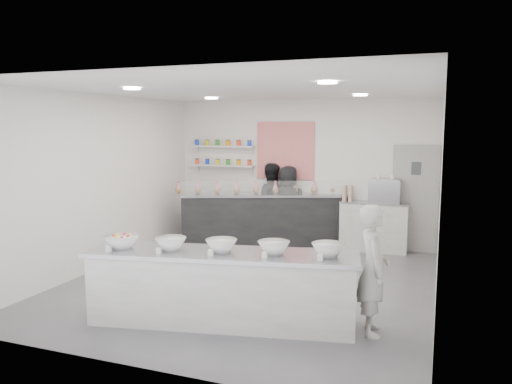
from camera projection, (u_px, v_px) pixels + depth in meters
floor at (250, 283)px, 7.87m from camera, size 6.00×6.00×0.00m
ceiling at (250, 90)px, 7.48m from camera, size 6.00×6.00×0.00m
back_wall at (301, 172)px, 10.46m from camera, size 5.50×0.00×5.50m
left_wall at (102, 182)px, 8.62m from camera, size 0.00×6.00×6.00m
right_wall at (440, 197)px, 6.72m from camera, size 0.00×6.00×6.00m
back_door at (415, 199)px, 9.70m from camera, size 0.88×0.04×2.10m
pattern_panel at (285, 150)px, 10.50m from camera, size 1.25×0.03×1.20m
jar_shelf_lower at (223, 166)px, 10.96m from camera, size 1.45×0.22×0.04m
jar_shelf_upper at (223, 146)px, 10.91m from camera, size 1.45×0.22×0.04m
preserve_jars at (223, 153)px, 10.90m from camera, size 1.45×0.10×0.56m
downlight_0 at (132, 89)px, 7.03m from camera, size 0.24×0.24×0.02m
downlight_1 at (328, 83)px, 6.07m from camera, size 0.24×0.24×0.02m
downlight_2 at (211, 98)px, 9.45m from camera, size 0.24×0.24×0.02m
downlight_3 at (360, 95)px, 8.48m from camera, size 0.24×0.24×0.02m
prep_counter at (222, 288)px, 6.20m from camera, size 3.44×1.40×0.92m
back_bar at (266, 219)px, 10.38m from camera, size 3.47×1.84×1.08m
sneeze_guard at (266, 188)px, 9.99m from camera, size 3.20×1.25×0.29m
espresso_ledge at (374, 227)px, 9.85m from camera, size 1.32×0.42×0.98m
espresso_machine at (385, 191)px, 9.69m from camera, size 0.59×0.41×0.45m
cup_stacks at (348, 193)px, 9.95m from camera, size 0.24×0.24×0.31m
prep_bowls at (221, 246)px, 6.13m from camera, size 3.03×1.07×0.16m
label_cards at (195, 258)px, 5.70m from camera, size 2.66×0.04×0.07m
cookie_bags at (266, 187)px, 10.30m from camera, size 3.54×1.47×0.26m
woman_prep at (373, 270)px, 5.86m from camera, size 0.50×0.64×1.55m
staff_left at (270, 203)px, 10.57m from camera, size 1.00×0.89×1.69m
staff_right at (288, 205)px, 10.44m from camera, size 0.86×0.62×1.65m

